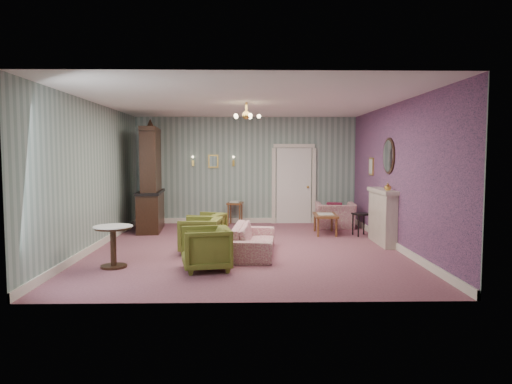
{
  "coord_description": "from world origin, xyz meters",
  "views": [
    {
      "loc": [
        -0.0,
        -9.29,
        1.86
      ],
      "look_at": [
        0.2,
        0.4,
        1.1
      ],
      "focal_mm": 32.81,
      "sensor_mm": 36.0,
      "label": 1
    }
  ],
  "objects_px": {
    "dresser": "(150,176)",
    "fireplace": "(382,216)",
    "olive_chair_a": "(206,246)",
    "olive_chair_b": "(201,233)",
    "sofa_chintz": "(254,234)",
    "olive_chair_c": "(207,226)",
    "wingback_chair": "(335,211)",
    "coffee_table": "(325,224)",
    "side_table_black": "(361,225)",
    "pedestal_table": "(113,247)"
  },
  "relations": [
    {
      "from": "olive_chair_c",
      "to": "coffee_table",
      "type": "distance_m",
      "value": 2.86
    },
    {
      "from": "olive_chair_a",
      "to": "sofa_chintz",
      "type": "relative_size",
      "value": 0.41
    },
    {
      "from": "wingback_chair",
      "to": "fireplace",
      "type": "relative_size",
      "value": 0.71
    },
    {
      "from": "sofa_chintz",
      "to": "dresser",
      "type": "height_order",
      "value": "dresser"
    },
    {
      "from": "olive_chair_c",
      "to": "pedestal_table",
      "type": "relative_size",
      "value": 0.97
    },
    {
      "from": "dresser",
      "to": "wingback_chair",
      "type": "bearing_deg",
      "value": -1.31
    },
    {
      "from": "olive_chair_b",
      "to": "coffee_table",
      "type": "height_order",
      "value": "olive_chair_b"
    },
    {
      "from": "olive_chair_c",
      "to": "fireplace",
      "type": "relative_size",
      "value": 0.49
    },
    {
      "from": "coffee_table",
      "to": "pedestal_table",
      "type": "height_order",
      "value": "pedestal_table"
    },
    {
      "from": "olive_chair_b",
      "to": "dresser",
      "type": "relative_size",
      "value": 0.28
    },
    {
      "from": "wingback_chair",
      "to": "fireplace",
      "type": "xyz_separation_m",
      "value": [
        0.58,
        -2.17,
        0.15
      ]
    },
    {
      "from": "olive_chair_c",
      "to": "wingback_chair",
      "type": "xyz_separation_m",
      "value": [
        3.14,
        1.79,
        0.09
      ]
    },
    {
      "from": "wingback_chair",
      "to": "sofa_chintz",
      "type": "bearing_deg",
      "value": 60.01
    },
    {
      "from": "olive_chair_b",
      "to": "dresser",
      "type": "distance_m",
      "value": 3.26
    },
    {
      "from": "coffee_table",
      "to": "side_table_black",
      "type": "relative_size",
      "value": 1.76
    },
    {
      "from": "olive_chair_a",
      "to": "wingback_chair",
      "type": "distance_m",
      "value": 5.26
    },
    {
      "from": "dresser",
      "to": "fireplace",
      "type": "relative_size",
      "value": 1.92
    },
    {
      "from": "olive_chair_b",
      "to": "fireplace",
      "type": "distance_m",
      "value": 3.84
    },
    {
      "from": "olive_chair_a",
      "to": "sofa_chintz",
      "type": "distance_m",
      "value": 1.47
    },
    {
      "from": "sofa_chintz",
      "to": "side_table_black",
      "type": "height_order",
      "value": "sofa_chintz"
    },
    {
      "from": "wingback_chair",
      "to": "side_table_black",
      "type": "relative_size",
      "value": 1.86
    },
    {
      "from": "olive_chair_a",
      "to": "olive_chair_c",
      "type": "height_order",
      "value": "olive_chair_a"
    },
    {
      "from": "olive_chair_b",
      "to": "olive_chair_c",
      "type": "bearing_deg",
      "value": -174.41
    },
    {
      "from": "olive_chair_a",
      "to": "olive_chair_c",
      "type": "distance_m",
      "value": 2.58
    },
    {
      "from": "coffee_table",
      "to": "side_table_black",
      "type": "bearing_deg",
      "value": -21.64
    },
    {
      "from": "dresser",
      "to": "sofa_chintz",
      "type": "bearing_deg",
      "value": -53.33
    },
    {
      "from": "fireplace",
      "to": "side_table_black",
      "type": "relative_size",
      "value": 2.64
    },
    {
      "from": "wingback_chair",
      "to": "pedestal_table",
      "type": "xyz_separation_m",
      "value": [
        -4.49,
        -4.16,
        -0.08
      ]
    },
    {
      "from": "side_table_black",
      "to": "pedestal_table",
      "type": "bearing_deg",
      "value": -148.93
    },
    {
      "from": "olive_chair_a",
      "to": "coffee_table",
      "type": "height_order",
      "value": "olive_chair_a"
    },
    {
      "from": "sofa_chintz",
      "to": "coffee_table",
      "type": "xyz_separation_m",
      "value": [
        1.73,
        2.21,
        -0.13
      ]
    },
    {
      "from": "olive_chair_c",
      "to": "sofa_chintz",
      "type": "xyz_separation_m",
      "value": [
        0.99,
        -1.33,
        0.03
      ]
    },
    {
      "from": "pedestal_table",
      "to": "olive_chair_a",
      "type": "bearing_deg",
      "value": -7.53
    },
    {
      "from": "olive_chair_a",
      "to": "coffee_table",
      "type": "relative_size",
      "value": 0.83
    },
    {
      "from": "side_table_black",
      "to": "pedestal_table",
      "type": "relative_size",
      "value": 0.75
    },
    {
      "from": "pedestal_table",
      "to": "olive_chair_c",
      "type": "bearing_deg",
      "value": 60.17
    },
    {
      "from": "wingback_chair",
      "to": "dresser",
      "type": "xyz_separation_m",
      "value": [
        -4.65,
        -0.28,
        0.92
      ]
    },
    {
      "from": "dresser",
      "to": "side_table_black",
      "type": "relative_size",
      "value": 5.08
    },
    {
      "from": "olive_chair_a",
      "to": "side_table_black",
      "type": "bearing_deg",
      "value": 122.01
    },
    {
      "from": "sofa_chintz",
      "to": "olive_chair_a",
      "type": "bearing_deg",
      "value": 151.97
    },
    {
      "from": "coffee_table",
      "to": "side_table_black",
      "type": "height_order",
      "value": "side_table_black"
    },
    {
      "from": "olive_chair_a",
      "to": "olive_chair_b",
      "type": "distance_m",
      "value": 1.36
    },
    {
      "from": "olive_chair_a",
      "to": "fireplace",
      "type": "bearing_deg",
      "value": 110.53
    },
    {
      "from": "olive_chair_b",
      "to": "fireplace",
      "type": "bearing_deg",
      "value": 109.46
    },
    {
      "from": "olive_chair_a",
      "to": "olive_chair_b",
      "type": "height_order",
      "value": "olive_chair_a"
    },
    {
      "from": "olive_chair_a",
      "to": "coffee_table",
      "type": "xyz_separation_m",
      "value": [
        2.53,
        3.44,
        -0.15
      ]
    },
    {
      "from": "dresser",
      "to": "fireplace",
      "type": "height_order",
      "value": "dresser"
    },
    {
      "from": "wingback_chair",
      "to": "pedestal_table",
      "type": "relative_size",
      "value": 1.4
    },
    {
      "from": "wingback_chair",
      "to": "fireplace",
      "type": "bearing_deg",
      "value": 109.42
    },
    {
      "from": "olive_chair_c",
      "to": "dresser",
      "type": "xyz_separation_m",
      "value": [
        -1.52,
        1.51,
        1.01
      ]
    }
  ]
}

